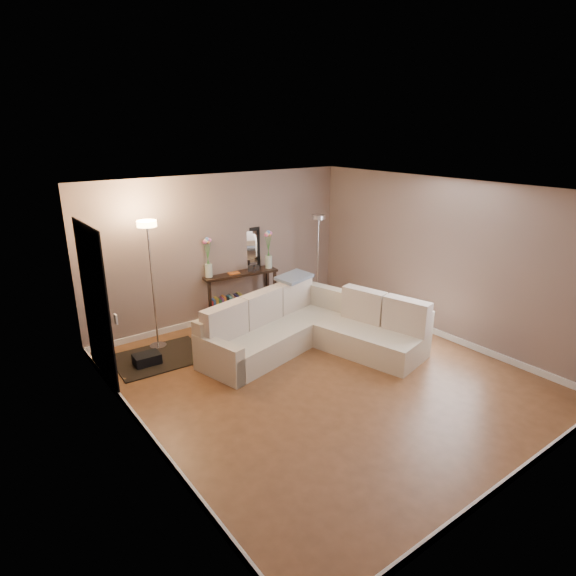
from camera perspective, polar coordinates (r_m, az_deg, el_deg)
floor at (r=6.90m, az=4.03°, el=-10.45°), size 5.00×5.50×0.01m
ceiling at (r=6.08m, az=4.59°, el=11.59°), size 5.00×5.50×0.01m
wall_back at (r=8.56m, az=-7.87°, el=4.63°), size 5.00×0.02×2.60m
wall_front at (r=4.81m, az=26.52°, el=-8.63°), size 5.00×0.02×2.60m
wall_left at (r=5.19m, az=-17.29°, el=-5.45°), size 0.02×5.50×2.60m
wall_right at (r=8.18m, az=17.77°, el=3.24°), size 0.02×5.50×2.60m
baseboard_back at (r=8.92m, az=-7.44°, el=-3.21°), size 5.00×0.03×0.10m
baseboard_front at (r=5.47m, az=24.28°, el=-20.33°), size 5.00×0.03×0.10m
baseboard_left at (r=5.81m, az=-15.83°, el=-16.74°), size 0.03×5.50×0.10m
baseboard_right at (r=8.56m, az=16.85°, el=-4.87°), size 0.03×5.50×0.10m
doorway at (r=6.80m, az=-21.82°, el=-2.04°), size 0.02×1.20×2.20m
switch_plate at (r=5.99m, az=-19.73°, el=-3.48°), size 0.02×0.08×0.12m
sectional_sofa at (r=7.58m, az=2.29°, el=-4.78°), size 3.09×2.61×0.91m
throw_blanket at (r=8.07m, az=0.75°, el=1.32°), size 0.73×0.55×0.09m
console_table at (r=8.79m, az=-6.21°, el=-0.52°), size 1.42×0.55×0.85m
leaning_mirror at (r=8.76m, az=-6.28°, el=4.49°), size 0.98×0.17×0.77m
table_decor at (r=8.66m, az=-5.65°, el=1.90°), size 0.59×0.17×0.14m
flower_vase_left at (r=8.42m, az=-9.45°, el=3.17°), size 0.17×0.14×0.73m
flower_vase_right at (r=8.86m, az=-2.33°, el=4.19°), size 0.17×0.14×0.73m
floor_lamp_lit at (r=7.52m, az=-16.03°, el=3.21°), size 0.30×0.30×2.04m
floor_lamp_unlit at (r=9.17m, az=3.59°, el=5.44°), size 0.32×0.32×1.78m
charcoal_rug at (r=7.64m, az=-14.93°, el=-7.94°), size 1.37×1.06×0.02m
black_bag at (r=7.48m, az=-16.35°, el=-8.38°), size 0.39×0.28×0.24m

